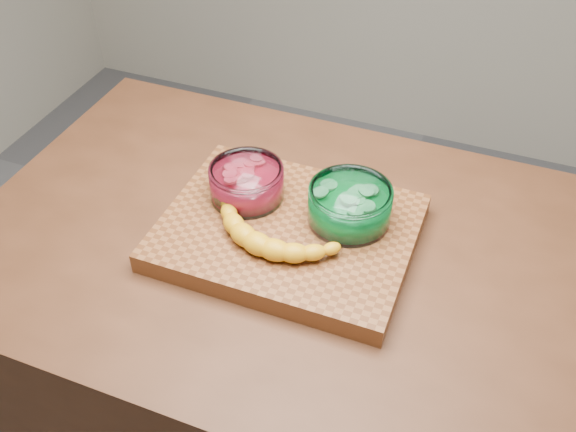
% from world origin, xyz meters
% --- Properties ---
extents(counter, '(1.20, 0.80, 0.90)m').
position_xyz_m(counter, '(0.00, 0.00, 0.45)').
color(counter, '#4B2816').
rests_on(counter, ground).
extents(cutting_board, '(0.45, 0.35, 0.04)m').
position_xyz_m(cutting_board, '(0.00, 0.00, 0.92)').
color(cutting_board, brown).
rests_on(cutting_board, counter).
extents(bowl_red, '(0.14, 0.14, 0.06)m').
position_xyz_m(bowl_red, '(-0.10, 0.05, 0.97)').
color(bowl_red, white).
rests_on(bowl_red, cutting_board).
extents(bowl_green, '(0.15, 0.15, 0.07)m').
position_xyz_m(bowl_green, '(0.10, 0.05, 0.97)').
color(bowl_green, white).
rests_on(bowl_green, cutting_board).
extents(banana, '(0.28, 0.15, 0.04)m').
position_xyz_m(banana, '(-0.01, -0.04, 0.96)').
color(banana, orange).
rests_on(banana, cutting_board).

